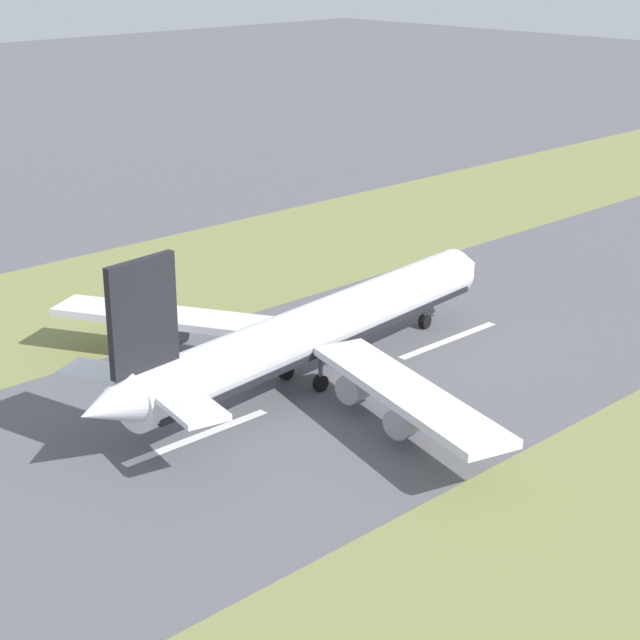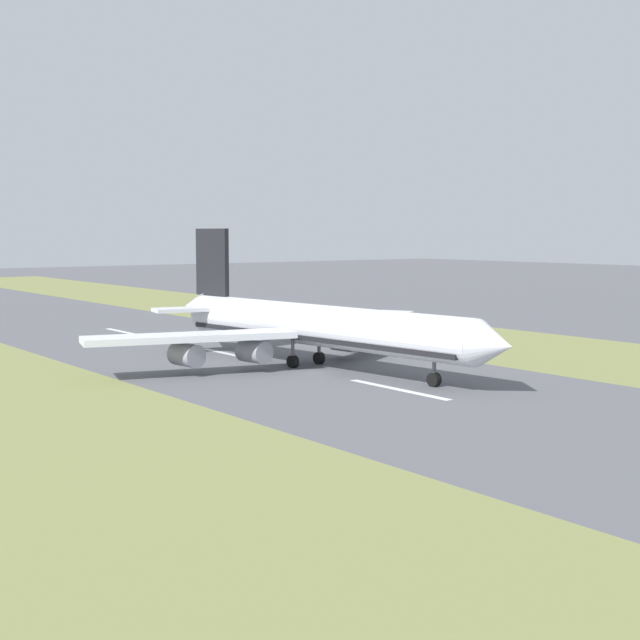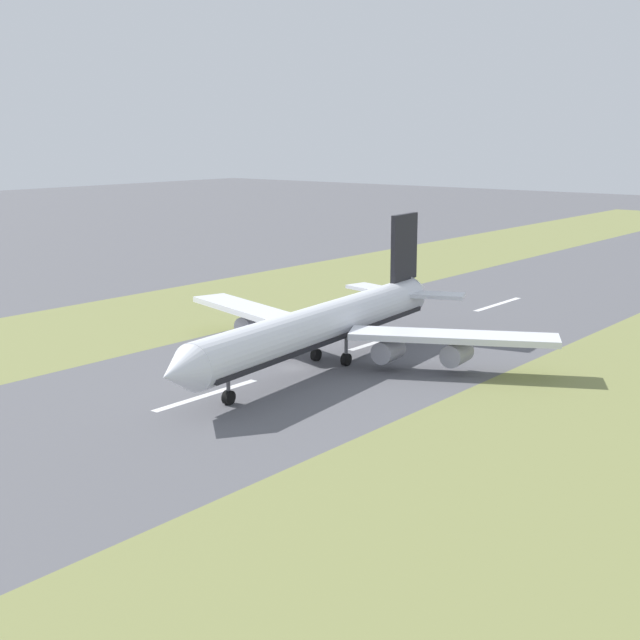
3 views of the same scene
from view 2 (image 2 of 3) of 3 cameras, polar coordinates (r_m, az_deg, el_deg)
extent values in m
plane|color=#56565B|center=(125.16, -0.27, -3.36)|extent=(800.00, 800.00, 0.00)
cube|color=olive|center=(155.93, 13.14, -1.73)|extent=(40.00, 600.00, 0.01)
cube|color=silver|center=(179.03, -12.31, -0.78)|extent=(1.20, 18.00, 0.01)
cube|color=silver|center=(143.84, -5.66, -2.22)|extent=(1.20, 18.00, 0.01)
cube|color=silver|center=(111.93, 5.03, -4.45)|extent=(1.20, 18.00, 0.01)
cylinder|color=silver|center=(128.14, 0.00, -0.36)|extent=(12.02, 56.32, 6.00)
cone|color=silver|center=(108.00, 11.11, -1.57)|extent=(6.39, 5.61, 5.88)
cone|color=silver|center=(152.11, -7.99, 0.83)|extent=(5.72, 6.52, 5.10)
cube|color=black|center=(128.32, 0.00, -1.09)|extent=(11.48, 54.06, 0.70)
cube|color=silver|center=(145.57, 3.10, -0.01)|extent=(28.39, 18.99, 0.90)
cube|color=silver|center=(122.90, -8.29, -1.09)|extent=(29.54, 13.67, 0.90)
cylinder|color=#93939E|center=(137.57, 1.60, -1.35)|extent=(3.70, 5.12, 3.20)
cylinder|color=#93939E|center=(146.38, 3.15, -0.94)|extent=(3.70, 5.12, 3.20)
cylinder|color=#93939E|center=(125.68, -4.25, -2.03)|extent=(3.70, 5.12, 3.20)
cylinder|color=#93939E|center=(123.15, -8.54, -2.23)|extent=(3.70, 5.12, 3.20)
cube|color=black|center=(147.61, -6.92, 3.70)|extent=(1.66, 8.04, 11.00)
cube|color=silver|center=(151.33, -5.20, 0.91)|extent=(10.92, 8.11, 0.60)
cube|color=silver|center=(144.88, -8.64, 0.67)|extent=(10.69, 6.35, 0.60)
cylinder|color=#59595E|center=(114.09, 7.32, -3.01)|extent=(0.50, 0.50, 3.20)
cylinder|color=black|center=(114.34, 7.31, -3.80)|extent=(1.09, 1.89, 1.80)
cylinder|color=#59595E|center=(132.51, -0.06, -1.77)|extent=(0.50, 0.50, 3.20)
cylinder|color=black|center=(132.72, -0.06, -2.45)|extent=(1.09, 1.89, 1.80)
cylinder|color=#59595E|center=(129.05, -1.75, -1.97)|extent=(0.50, 0.50, 3.20)
cylinder|color=black|center=(129.27, -1.75, -2.67)|extent=(1.09, 1.89, 1.80)
camera|label=1|loc=(183.79, -39.49, 13.40)|focal=60.00mm
camera|label=3|loc=(154.74, 51.96, 8.52)|focal=50.00mm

